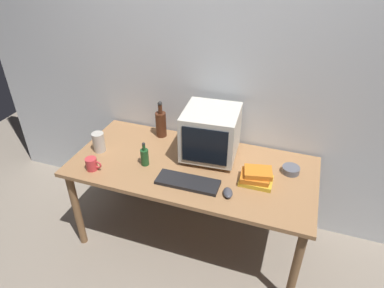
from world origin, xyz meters
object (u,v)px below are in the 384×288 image
at_px(crt_monitor, 211,133).
at_px(mug, 92,164).
at_px(keyboard, 188,182).
at_px(metal_canister, 99,142).
at_px(cd_spindle, 291,170).
at_px(computer_mouse, 228,193).
at_px(book_stack, 256,177).
at_px(bottle_tall, 161,123).
at_px(bottle_short, 145,156).

xyz_separation_m(crt_monitor, mug, (-0.73, -0.44, -0.15)).
xyz_separation_m(keyboard, metal_canister, (-0.76, 0.15, 0.06)).
height_order(mug, cd_spindle, mug).
distance_m(crt_monitor, computer_mouse, 0.48).
bearing_deg(metal_canister, book_stack, 0.53).
xyz_separation_m(crt_monitor, bottle_tall, (-0.45, 0.14, -0.08)).
bearing_deg(cd_spindle, keyboard, -151.06).
distance_m(bottle_short, cd_spindle, 1.02).
height_order(computer_mouse, cd_spindle, cd_spindle).
relative_size(keyboard, metal_canister, 2.80).
bearing_deg(computer_mouse, book_stack, 32.55).
distance_m(crt_monitor, bottle_tall, 0.48).
distance_m(bottle_tall, bottle_short, 0.41).
distance_m(keyboard, bottle_tall, 0.66).
bearing_deg(crt_monitor, keyboard, -96.93).
height_order(crt_monitor, book_stack, crt_monitor).
height_order(mug, metal_canister, metal_canister).
xyz_separation_m(crt_monitor, bottle_short, (-0.41, -0.26, -0.12)).
bearing_deg(book_stack, metal_canister, -179.47).
bearing_deg(bottle_short, metal_canister, 173.23).
bearing_deg(metal_canister, crt_monitor, 14.76).
xyz_separation_m(bottle_tall, mug, (-0.27, -0.58, -0.07)).
bearing_deg(computer_mouse, bottle_short, 149.65).
relative_size(bottle_tall, cd_spindle, 2.54).
xyz_separation_m(crt_monitor, book_stack, (0.38, -0.20, -0.15)).
distance_m(computer_mouse, bottle_short, 0.65).
relative_size(computer_mouse, bottle_short, 0.54).
height_order(computer_mouse, bottle_short, bottle_short).
distance_m(keyboard, cd_spindle, 0.72).
xyz_separation_m(computer_mouse, mug, (-0.96, -0.05, 0.03)).
bearing_deg(mug, bottle_tall, 64.69).
bearing_deg(book_stack, bottle_short, -175.72).
bearing_deg(keyboard, computer_mouse, -5.83).
bearing_deg(keyboard, bottle_short, 162.76).
bearing_deg(bottle_short, bottle_tall, 96.91).
bearing_deg(keyboard, mug, -175.33).
distance_m(computer_mouse, book_stack, 0.24).
xyz_separation_m(bottle_tall, cd_spindle, (1.04, -0.16, -0.09)).
relative_size(computer_mouse, metal_canister, 0.67).
relative_size(mug, cd_spindle, 1.00).
height_order(computer_mouse, bottle_tall, bottle_tall).
height_order(bottle_short, mug, bottle_short).
distance_m(computer_mouse, cd_spindle, 0.51).
xyz_separation_m(computer_mouse, cd_spindle, (0.35, 0.37, 0.00)).
relative_size(bottle_short, cd_spindle, 1.54).
height_order(keyboard, book_stack, book_stack).
bearing_deg(cd_spindle, bottle_short, -166.10).
distance_m(bottle_tall, metal_canister, 0.50).
xyz_separation_m(keyboard, cd_spindle, (0.63, 0.35, 0.01)).
bearing_deg(keyboard, metal_canister, 167.51).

